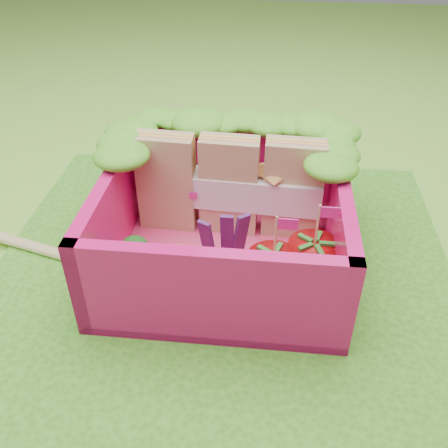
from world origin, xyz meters
The scene contains 13 objects.
ground centered at (0.00, 0.00, 0.00)m, with size 14.00×14.00×0.00m, color #7DCB39.
placemat centered at (0.00, 0.00, 0.01)m, with size 2.60×2.60×0.03m, color #429922.
bento_floor centered at (0.01, 0.14, 0.06)m, with size 1.30×1.30×0.05m, color #FF417F.
bento_box centered at (0.01, 0.14, 0.31)m, with size 1.30×1.30×0.55m.
lettuce_ruffle centered at (0.01, 0.61, 0.64)m, with size 1.43×0.77×0.11m.
sandwich_stack centered at (0.01, 0.39, 0.37)m, with size 1.09×0.23×0.60m.
broccoli centered at (-0.44, -0.19, 0.25)m, with size 0.34×0.34×0.24m.
carrot_sticks centered at (-0.27, -0.20, 0.22)m, with size 0.20×0.14×0.28m.
purple_wedges centered at (0.03, -0.01, 0.27)m, with size 0.23×0.13×0.38m.
strawberry_left centered at (0.28, -0.20, 0.22)m, with size 0.27×0.27×0.51m.
strawberry_right centered at (0.49, -0.08, 0.22)m, with size 0.27×0.27×0.51m.
snap_peas centered at (0.40, -0.10, 0.11)m, with size 0.64×0.52×0.05m.
chopsticks centered at (-1.12, 0.10, 0.05)m, with size 2.10×0.63×0.04m.
Camera 1 is at (0.24, -2.09, 1.91)m, focal length 40.00 mm.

